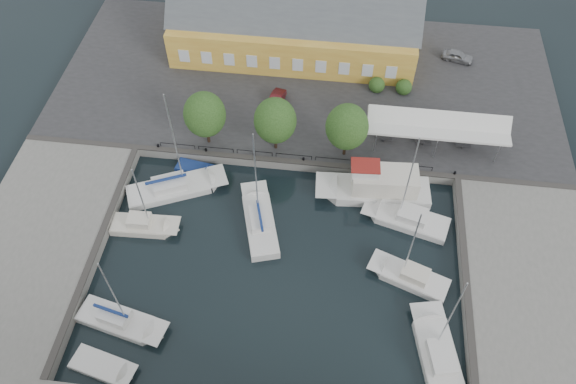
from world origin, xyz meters
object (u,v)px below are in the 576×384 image
object	(u,v)px
tent_canopy	(438,126)
west_boat_a	(175,189)
east_boat_c	(438,357)
launch_nw	(195,169)
center_sailboat	(260,222)
car_red	(276,101)
west_boat_b	(144,226)
launch_sw	(103,367)
warehouse	(289,24)
trawler	(378,188)
west_boat_d	(121,322)
east_boat_a	(407,220)
east_boat_b	(410,278)
car_silver	(458,56)

from	to	relation	value
tent_canopy	west_boat_a	xyz separation A→B (m)	(-25.26, -8.49, -3.41)
east_boat_c	launch_nw	world-z (taller)	east_boat_c
center_sailboat	car_red	bearing A→B (deg)	92.21
launch_nw	car_red	bearing A→B (deg)	53.49
west_boat_b	launch_sw	world-z (taller)	west_boat_b
center_sailboat	launch_sw	size ratio (longest dim) A/B	2.13
tent_canopy	launch_sw	distance (m)	37.76
tent_canopy	center_sailboat	xyz separation A→B (m)	(-16.29, -11.55, -3.32)
warehouse	east_boat_c	distance (m)	40.29
warehouse	trawler	size ratio (longest dim) A/B	2.50
car_red	trawler	distance (m)	15.43
west_boat_b	west_boat_d	world-z (taller)	west_boat_d
west_boat_b	west_boat_d	xyz separation A→B (m)	(0.76, -9.59, 0.01)
east_boat_a	launch_sw	bearing A→B (deg)	-144.32
east_boat_a	center_sailboat	bearing A→B (deg)	-171.38
tent_canopy	car_red	world-z (taller)	tent_canopy
launch_sw	east_boat_b	bearing A→B (deg)	24.34
car_silver	warehouse	bearing A→B (deg)	105.79
warehouse	east_boat_b	xyz separation A→B (m)	(14.26, -29.60, -4.17)
west_boat_b	launch_nw	world-z (taller)	west_boat_b
center_sailboat	west_boat_a	size ratio (longest dim) A/B	0.92
tent_canopy	car_silver	bearing A→B (deg)	76.64
west_boat_b	launch_sw	xyz separation A→B (m)	(0.49, -13.42, -0.17)
warehouse	east_boat_a	size ratio (longest dim) A/B	2.46
east_boat_a	car_red	bearing A→B (deg)	137.16
launch_nw	tent_canopy	bearing A→B (deg)	13.22
warehouse	center_sailboat	size ratio (longest dim) A/B	2.40
east_boat_a	west_boat_a	xyz separation A→B (m)	(-22.74, 0.97, 0.01)
trawler	west_boat_d	bearing A→B (deg)	-141.81
car_red	trawler	size ratio (longest dim) A/B	0.32
warehouse	car_silver	size ratio (longest dim) A/B	7.82
east_boat_c	tent_canopy	bearing A→B (deg)	89.43
trawler	west_boat_a	bearing A→B (deg)	-174.30
east_boat_a	east_boat_b	bearing A→B (deg)	-88.36
tent_canopy	west_boat_a	distance (m)	26.86
car_red	west_boat_b	size ratio (longest dim) A/B	0.41
warehouse	launch_nw	size ratio (longest dim) A/B	6.78
car_silver	west_boat_b	world-z (taller)	west_boat_b
launch_sw	trawler	bearing A→B (deg)	43.81
car_silver	west_boat_a	size ratio (longest dim) A/B	0.28
east_boat_a	east_boat_b	distance (m)	6.29
car_red	launch_nw	bearing A→B (deg)	-114.47
west_boat_a	west_boat_b	distance (m)	5.06
warehouse	west_boat_d	bearing A→B (deg)	-104.70
tent_canopy	center_sailboat	distance (m)	20.24
west_boat_a	launch_sw	size ratio (longest dim) A/B	2.30
east_boat_a	launch_sw	world-z (taller)	east_boat_a
east_boat_a	west_boat_b	bearing A→B (deg)	-171.20
west_boat_a	west_boat_d	world-z (taller)	west_boat_a
trawler	east_boat_b	xyz separation A→B (m)	(3.14, -9.23, -0.76)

